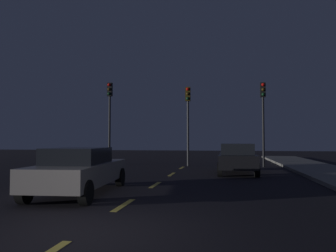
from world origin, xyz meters
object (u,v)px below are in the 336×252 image
at_px(traffic_signal_left, 110,108).
at_px(car_stopped_ahead, 237,158).
at_px(traffic_signal_center, 188,111).
at_px(traffic_signal_right, 263,108).
at_px(car_adjacent_lane, 80,170).

height_order(traffic_signal_left, car_stopped_ahead, traffic_signal_left).
distance_m(traffic_signal_center, traffic_signal_right, 4.66).
bearing_deg(car_adjacent_lane, traffic_signal_center, 79.73).
relative_size(traffic_signal_center, car_adjacent_lane, 1.07).
relative_size(traffic_signal_left, traffic_signal_center, 1.09).
bearing_deg(traffic_signal_center, car_adjacent_lane, -100.27).
distance_m(traffic_signal_left, car_adjacent_lane, 12.23).
bearing_deg(traffic_signal_center, traffic_signal_right, 0.00).
relative_size(traffic_signal_right, car_stopped_ahead, 1.13).
height_order(traffic_signal_right, car_adjacent_lane, traffic_signal_right).
bearing_deg(car_adjacent_lane, traffic_signal_right, 59.45).
bearing_deg(car_stopped_ahead, traffic_signal_left, 153.37).
xyz_separation_m(traffic_signal_left, car_adjacent_lane, (3.20, -11.39, -3.08)).
relative_size(traffic_signal_center, car_stopped_ahead, 1.10).
bearing_deg(car_adjacent_lane, car_stopped_ahead, 55.72).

